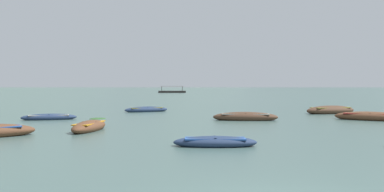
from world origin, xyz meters
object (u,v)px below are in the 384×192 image
rowboat_6 (331,110)px  rowboat_1 (371,117)px  rowboat_7 (146,110)px  rowboat_5 (245,117)px  rowboat_0 (49,117)px  rowboat_2 (89,127)px  rowboat_8 (215,142)px  ferry_2 (172,92)px

rowboat_6 → rowboat_1: bearing=-82.3°
rowboat_7 → rowboat_5: bearing=-44.8°
rowboat_6 → rowboat_7: (-15.41, 1.04, -0.07)m
rowboat_1 → rowboat_5: bearing=-175.2°
rowboat_0 → rowboat_2: 7.78m
rowboat_1 → rowboat_2: rowboat_1 is taller
rowboat_5 → rowboat_7: size_ratio=1.09×
rowboat_2 → rowboat_7: rowboat_2 is taller
rowboat_6 → rowboat_8: 20.38m
rowboat_6 → rowboat_8: rowboat_6 is taller
rowboat_5 → ferry_2: (-18.48, 109.73, 0.23)m
ferry_2 → rowboat_2: bearing=-84.9°
rowboat_0 → rowboat_7: bearing=60.1°
rowboat_2 → rowboat_7: size_ratio=0.92×
rowboat_5 → ferry_2: 111.27m
rowboat_0 → rowboat_8: (11.15, -10.73, -0.01)m
rowboat_7 → ferry_2: size_ratio=0.40×
rowboat_5 → rowboat_6: 10.13m
rowboat_7 → rowboat_8: bearing=-72.0°
rowboat_5 → ferry_2: ferry_2 is taller
rowboat_6 → ferry_2: size_ratio=0.49×
rowboat_1 → rowboat_5: rowboat_1 is taller
rowboat_0 → rowboat_1: rowboat_1 is taller
rowboat_0 → rowboat_7: (4.89, 8.52, 0.02)m
ferry_2 → rowboat_5: bearing=-80.4°
rowboat_2 → rowboat_5: size_ratio=0.85×
rowboat_1 → rowboat_5: size_ratio=1.10×
rowboat_8 → ferry_2: size_ratio=0.32×
rowboat_0 → rowboat_2: (4.82, -6.11, 0.04)m
rowboat_1 → rowboat_8: size_ratio=1.48×
rowboat_0 → rowboat_6: 21.64m
rowboat_1 → rowboat_8: (-10.01, -11.92, -0.07)m
rowboat_5 → rowboat_6: rowboat_6 is taller
rowboat_2 → rowboat_0: bearing=128.3°
rowboat_0 → rowboat_8: bearing=-43.9°
rowboat_7 → rowboat_8: size_ratio=1.24×
rowboat_2 → rowboat_6: bearing=41.3°
rowboat_0 → rowboat_1: (21.16, 1.19, 0.06)m
rowboat_2 → ferry_2: (-10.34, 116.33, 0.25)m
rowboat_6 → rowboat_7: rowboat_6 is taller
rowboat_0 → rowboat_7: size_ratio=0.93×
rowboat_1 → rowboat_6: bearing=97.7°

